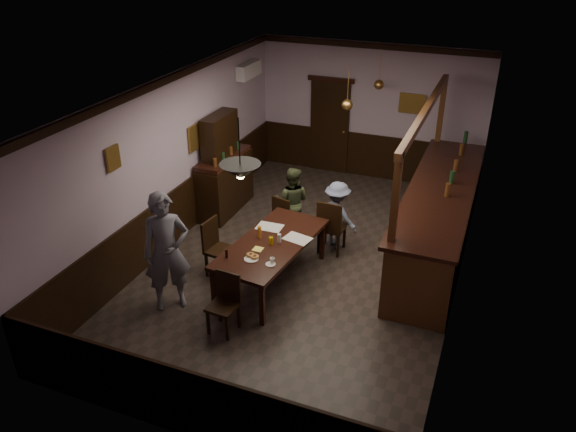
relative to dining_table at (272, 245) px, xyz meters
The scene contains 31 objects.
room 1.17m from the dining_table, 67.97° to the left, with size 5.01×8.01×3.01m.
dining_table is the anchor object (origin of this frame).
chair_far_left 1.37m from the dining_table, 103.48° to the left, with size 0.47×0.47×0.89m.
chair_far_right 1.35m from the dining_table, 63.74° to the left, with size 0.45×0.45×1.02m.
chair_near 1.34m from the dining_table, 96.50° to the right, with size 0.42×0.42×0.90m.
chair_side 0.96m from the dining_table, behind, with size 0.47×0.47×0.97m.
person_standing 1.65m from the dining_table, 136.41° to the right, with size 0.68×0.45×1.88m, color slate.
person_seated_left 1.61m from the dining_table, 99.81° to the left, with size 0.65×0.51×1.33m, color #384227.
person_seated_right 1.62m from the dining_table, 67.43° to the left, with size 0.80×0.46×1.24m, color slate.
newspaper_left 0.48m from the dining_table, 116.90° to the left, with size 0.42×0.30×0.01m, color silver.
newspaper_right 0.43m from the dining_table, 34.58° to the left, with size 0.42×0.30×0.01m, color silver.
napkin 0.31m from the dining_table, 110.74° to the right, with size 0.15×0.15×0.00m, color #EDE957.
saucer 0.66m from the dining_table, 68.06° to the right, with size 0.15×0.15×0.01m, color white.
coffee_cup 0.63m from the dining_table, 65.64° to the right, with size 0.08×0.08×0.07m, color white.
pastry_plate 0.59m from the dining_table, 97.45° to the right, with size 0.22×0.22×0.01m, color white.
pastry_ring_a 0.54m from the dining_table, 102.94° to the right, with size 0.13×0.13×0.04m, color #C68C47.
pastry_ring_b 0.56m from the dining_table, 94.02° to the right, with size 0.13×0.13×0.04m, color #C68C47.
soda_can 0.14m from the dining_table, 72.25° to the right, with size 0.07×0.07×0.12m, color yellow.
beer_glass 0.29m from the dining_table, 166.21° to the left, with size 0.06×0.06×0.20m, color #BF721E.
water_glass 0.19m from the dining_table, 10.48° to the left, with size 0.06×0.06×0.15m, color silver.
pepper_mill 0.82m from the dining_table, 123.27° to the right, with size 0.04×0.04×0.14m, color black.
sideboard 2.77m from the dining_table, 133.17° to the left, with size 0.54×1.51×1.99m.
bar_counter 3.03m from the dining_table, 40.48° to the left, with size 1.08×4.64×2.59m.
door_back 4.78m from the dining_table, 97.06° to the left, with size 0.90×0.06×2.10m, color black.
ac_unit 4.57m from the dining_table, 119.32° to the left, with size 0.20×0.85×0.30m.
picture_left_small 2.72m from the dining_table, 159.02° to the right, with size 0.04×0.28×0.36m.
picture_left_large 2.85m from the dining_table, 143.68° to the left, with size 0.04×0.62×0.48m.
picture_back 5.02m from the dining_table, 75.62° to the left, with size 0.55×0.04×0.42m.
pendant_iron 1.76m from the dining_table, 96.38° to the right, with size 0.56×0.56×0.85m.
pendant_brass_mid 3.03m from the dining_table, 80.69° to the left, with size 0.20×0.20×0.81m.
pendant_brass_far 4.45m from the dining_table, 81.48° to the left, with size 0.20×0.20×0.81m.
Camera 1 is at (2.74, -7.74, 5.23)m, focal length 35.00 mm.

